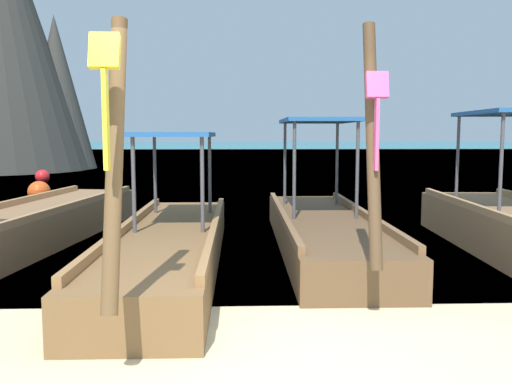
{
  "coord_description": "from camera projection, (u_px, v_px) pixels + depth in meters",
  "views": [
    {
      "loc": [
        -0.27,
        -3.81,
        1.72
      ],
      "look_at": [
        0.0,
        3.51,
        0.94
      ],
      "focal_mm": 38.2,
      "sensor_mm": 36.0,
      "label": 1
    }
  ],
  "objects": [
    {
      "name": "longtail_boat_pink_ribbon",
      "position": [
        324.0,
        228.0,
        8.17
      ],
      "size": [
        1.38,
        6.08,
        2.8
      ],
      "color": "brown",
      "rests_on": "ground"
    },
    {
      "name": "longtail_boat_yellow_ribbon",
      "position": [
        170.0,
        244.0,
        7.01
      ],
      "size": [
        1.26,
        6.26,
        2.59
      ],
      "color": "brown",
      "rests_on": "ground"
    },
    {
      "name": "mooring_buoy_near",
      "position": [
        42.0,
        177.0,
        19.04
      ],
      "size": [
        0.49,
        0.49,
        0.49
      ],
      "color": "red",
      "rests_on": "sea_water"
    },
    {
      "name": "longtail_boat_blue_ribbon",
      "position": [
        41.0,
        224.0,
        8.69
      ],
      "size": [
        1.91,
        6.33,
        2.52
      ],
      "color": "olive",
      "rests_on": "ground"
    },
    {
      "name": "sea_water",
      "position": [
        238.0,
        149.0,
        65.09
      ],
      "size": [
        120.0,
        120.0,
        0.0
      ],
      "primitive_type": "plane",
      "color": "#147A89",
      "rests_on": "ground"
    },
    {
      "name": "ground",
      "position": [
        274.0,
        371.0,
        3.97
      ],
      "size": [
        120.0,
        120.0,
        0.0
      ],
      "primitive_type": "plane",
      "color": "beige"
    },
    {
      "name": "mooring_buoy_far",
      "position": [
        39.0,
        192.0,
        13.62
      ],
      "size": [
        0.55,
        0.55,
        0.55
      ],
      "color": "#EA5119",
      "rests_on": "sea_water"
    }
  ]
}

